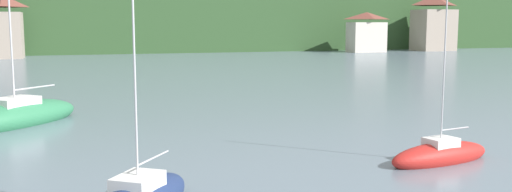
# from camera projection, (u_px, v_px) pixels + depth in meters

# --- Properties ---
(wooded_hillside) EXTENTS (352.00, 46.26, 34.64)m
(wooded_hillside) POSITION_uv_depth(u_px,v_px,m) (54.00, 18.00, 106.67)
(wooded_hillside) COLOR #2D4C28
(wooded_hillside) RESTS_ON ground_plane
(shore_building_west) EXTENTS (4.78, 5.37, 8.52)m
(shore_building_west) POSITION_uv_depth(u_px,v_px,m) (4.00, 28.00, 74.79)
(shore_building_west) COLOR gray
(shore_building_west) RESTS_ON ground_plane
(shore_building_westcentral) EXTENTS (6.25, 3.51, 6.61)m
(shore_building_westcentral) POSITION_uv_depth(u_px,v_px,m) (366.00, 33.00, 91.80)
(shore_building_westcentral) COLOR beige
(shore_building_westcentral) RESTS_ON ground_plane
(shore_building_central) EXTENTS (6.78, 5.22, 9.63)m
(shore_building_central) POSITION_uv_depth(u_px,v_px,m) (434.00, 24.00, 96.81)
(shore_building_central) COLOR gray
(shore_building_central) RESTS_ON ground_plane
(sailboat_far_1) EXTENTS (6.45, 6.56, 8.22)m
(sailboat_far_1) POSITION_uv_depth(u_px,v_px,m) (15.00, 117.00, 25.17)
(sailboat_far_1) COLOR #2D754C
(sailboat_far_1) RESTS_ON ground_plane
(sailboat_mid_4) EXTENTS (4.26, 1.77, 5.85)m
(sailboat_mid_4) POSITION_uv_depth(u_px,v_px,m) (440.00, 155.00, 18.38)
(sailboat_mid_4) COLOR red
(sailboat_mid_4) RESTS_ON ground_plane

